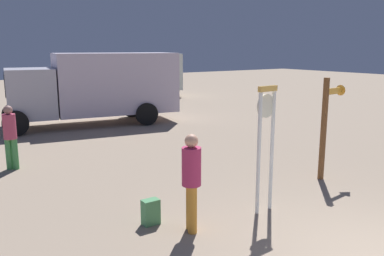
{
  "coord_description": "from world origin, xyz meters",
  "views": [
    {
      "loc": [
        -5.23,
        -2.66,
        3.07
      ],
      "look_at": [
        -0.02,
        5.07,
        1.2
      ],
      "focal_mm": 37.5,
      "sensor_mm": 36.0,
      "label": 1
    }
  ],
  "objects_px": {
    "standing_clock": "(266,136)",
    "box_truck_far": "(135,73)",
    "box_truck_near": "(99,86)",
    "person_near_clock": "(191,178)",
    "arrow_sign": "(331,112)",
    "backpack": "(151,212)",
    "person_distant": "(10,134)"
  },
  "relations": [
    {
      "from": "arrow_sign",
      "to": "box_truck_near",
      "type": "bearing_deg",
      "value": 101.61
    },
    {
      "from": "person_near_clock",
      "to": "box_truck_far",
      "type": "xyz_separation_m",
      "value": [
        7.63,
        17.73,
        0.54
      ]
    },
    {
      "from": "backpack",
      "to": "box_truck_far",
      "type": "relative_size",
      "value": 0.07
    },
    {
      "from": "backpack",
      "to": "person_distant",
      "type": "distance_m",
      "value": 5.13
    },
    {
      "from": "standing_clock",
      "to": "box_truck_far",
      "type": "distance_m",
      "value": 18.76
    },
    {
      "from": "box_truck_far",
      "to": "standing_clock",
      "type": "bearing_deg",
      "value": -108.66
    },
    {
      "from": "standing_clock",
      "to": "person_near_clock",
      "type": "bearing_deg",
      "value": 178.22
    },
    {
      "from": "box_truck_far",
      "to": "backpack",
      "type": "bearing_deg",
      "value": -115.29
    },
    {
      "from": "standing_clock",
      "to": "person_near_clock",
      "type": "distance_m",
      "value": 1.71
    },
    {
      "from": "person_distant",
      "to": "box_truck_far",
      "type": "relative_size",
      "value": 0.25
    },
    {
      "from": "box_truck_near",
      "to": "person_near_clock",
      "type": "bearing_deg",
      "value": -103.06
    },
    {
      "from": "standing_clock",
      "to": "box_truck_far",
      "type": "xyz_separation_m",
      "value": [
        6.0,
        17.78,
        0.01
      ]
    },
    {
      "from": "person_near_clock",
      "to": "box_truck_near",
      "type": "distance_m",
      "value": 10.55
    },
    {
      "from": "standing_clock",
      "to": "arrow_sign",
      "type": "bearing_deg",
      "value": 13.33
    },
    {
      "from": "standing_clock",
      "to": "box_truck_far",
      "type": "relative_size",
      "value": 0.36
    },
    {
      "from": "person_near_clock",
      "to": "backpack",
      "type": "distance_m",
      "value": 1.05
    },
    {
      "from": "box_truck_far",
      "to": "arrow_sign",
      "type": "bearing_deg",
      "value": -100.79
    },
    {
      "from": "arrow_sign",
      "to": "person_distant",
      "type": "relative_size",
      "value": 1.45
    },
    {
      "from": "person_distant",
      "to": "box_truck_far",
      "type": "xyz_separation_m",
      "value": [
        9.46,
        12.22,
        0.56
      ]
    },
    {
      "from": "box_truck_near",
      "to": "box_truck_far",
      "type": "bearing_deg",
      "value": 54.91
    },
    {
      "from": "arrow_sign",
      "to": "person_near_clock",
      "type": "xyz_separation_m",
      "value": [
        -4.36,
        -0.6,
        -0.64
      ]
    },
    {
      "from": "person_near_clock",
      "to": "person_distant",
      "type": "xyz_separation_m",
      "value": [
        -1.84,
        5.51,
        -0.02
      ]
    },
    {
      "from": "box_truck_near",
      "to": "box_truck_far",
      "type": "xyz_separation_m",
      "value": [
        5.25,
        7.47,
        -0.08
      ]
    },
    {
      "from": "person_distant",
      "to": "box_truck_far",
      "type": "distance_m",
      "value": 15.47
    },
    {
      "from": "backpack",
      "to": "person_distant",
      "type": "xyz_separation_m",
      "value": [
        -1.38,
        4.89,
        0.7
      ]
    },
    {
      "from": "person_near_clock",
      "to": "box_truck_far",
      "type": "bearing_deg",
      "value": 66.72
    },
    {
      "from": "standing_clock",
      "to": "arrow_sign",
      "type": "height_order",
      "value": "arrow_sign"
    },
    {
      "from": "backpack",
      "to": "box_truck_near",
      "type": "height_order",
      "value": "box_truck_near"
    },
    {
      "from": "arrow_sign",
      "to": "person_near_clock",
      "type": "distance_m",
      "value": 4.45
    },
    {
      "from": "person_near_clock",
      "to": "box_truck_far",
      "type": "relative_size",
      "value": 0.26
    },
    {
      "from": "arrow_sign",
      "to": "box_truck_near",
      "type": "height_order",
      "value": "box_truck_near"
    },
    {
      "from": "backpack",
      "to": "box_truck_near",
      "type": "xyz_separation_m",
      "value": [
        2.83,
        9.63,
        1.35
      ]
    }
  ]
}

